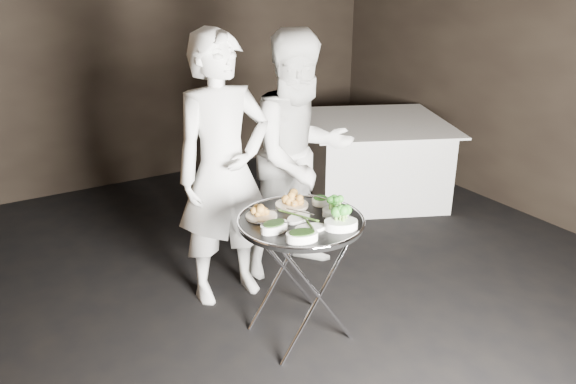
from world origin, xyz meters
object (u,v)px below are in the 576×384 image
serving_tray (301,221)px  waiter_left (224,171)px  tray_stand (300,273)px  dining_table (374,158)px  waiter_right (301,156)px

serving_tray → waiter_left: waiter_left is taller
tray_stand → waiter_left: waiter_left is taller
tray_stand → dining_table: bearing=40.5°
tray_stand → dining_table: same height
waiter_right → dining_table: size_ratio=1.33×
serving_tray → waiter_left: bearing=103.9°
tray_stand → waiter_left: size_ratio=0.42×
tray_stand → waiter_right: (0.48, 0.76, 0.48)m
tray_stand → serving_tray: size_ratio=1.04×
waiter_left → dining_table: waiter_left is taller
waiter_left → waiter_right: waiter_left is taller
dining_table → waiter_left: bearing=-155.7°
tray_stand → waiter_right: 1.02m
waiter_right → dining_table: bearing=31.6°
tray_stand → waiter_right: waiter_right is taller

